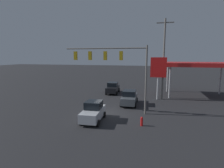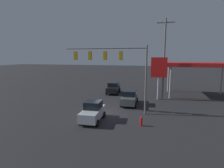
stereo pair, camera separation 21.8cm
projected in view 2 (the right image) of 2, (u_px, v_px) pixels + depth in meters
The scene contains 9 objects.
ground_plane at pixel (108, 113), 20.09m from camera, with size 200.00×200.00×0.00m, color #262628.
traffic_signal_assembly at pixel (113, 62), 19.75m from camera, with size 9.52×0.43×7.64m.
utility_pole at pixel (164, 58), 25.42m from camera, with size 2.40×0.26×11.75m.
gas_station_canopy at pixel (199, 65), 27.76m from camera, with size 9.87×6.52×5.46m.
price_sign at pixel (159, 69), 25.71m from camera, with size 2.32×0.27×6.29m.
hatchback_crossing at pixel (93, 112), 17.59m from camera, with size 2.12×3.88×1.97m.
sedan_waiting at pixel (130, 98), 23.46m from camera, with size 2.18×4.46×1.93m.
sedan_far at pixel (113, 88), 30.65m from camera, with size 2.28×4.51×1.93m.
fire_hydrant at pixel (141, 121), 16.31m from camera, with size 0.24×0.24×0.88m.
Camera 2 is at (-5.33, 18.56, 6.49)m, focal length 28.00 mm.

